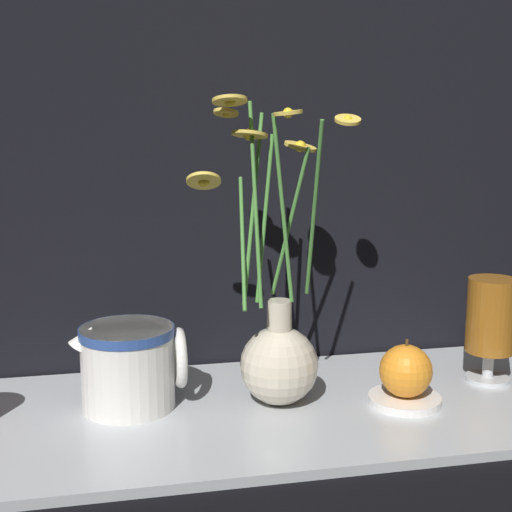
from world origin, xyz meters
name	(u,v)px	position (x,y,z in m)	size (l,w,h in m)	color
ground_plane	(245,417)	(0.00, 0.00, 0.00)	(6.00, 6.00, 0.00)	black
shelf	(245,413)	(0.00, 0.00, 0.01)	(0.89, 0.35, 0.01)	#B2B7BC
vase_with_flowers	(278,348)	(0.04, 0.01, 0.09)	(0.21, 0.12, 0.39)	beige
ceramic_pitcher	(130,363)	(-0.14, 0.03, 0.07)	(0.14, 0.12, 0.12)	white
tea_glass	(491,319)	(0.35, 0.03, 0.10)	(0.07, 0.07, 0.15)	silver
saucer_plate	(405,400)	(0.20, -0.03, 0.02)	(0.09, 0.09, 0.01)	white
orange_fruit	(406,371)	(0.20, -0.03, 0.06)	(0.07, 0.07, 0.08)	orange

